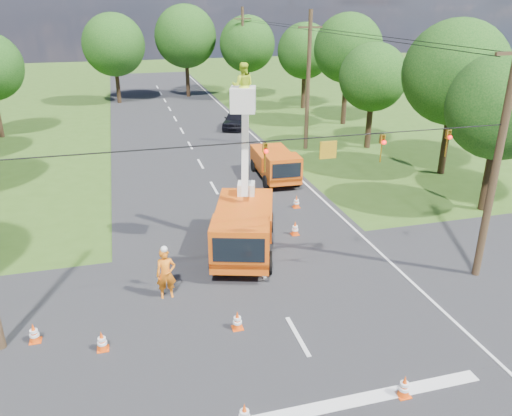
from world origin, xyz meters
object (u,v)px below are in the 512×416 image
object	(u,v)px
traffic_cone_8	(237,320)
bucket_truck	(244,216)
traffic_cone_5	(34,333)
tree_right_e	(305,51)
second_truck	(276,164)
traffic_cone_0	(244,415)
pole_right_mid	(308,81)
traffic_cone_4	(102,341)
tree_right_a	(501,107)
tree_right_d	(348,48)
ground_worker	(166,274)
tree_right_b	(455,73)
tree_far_c	(247,44)
traffic_cone_2	(295,228)
tree_right_c	(373,77)
tree_far_b	(185,36)
traffic_cone_1	(404,386)
pole_right_near	(498,156)
tree_far_a	(114,45)
traffic_cone_7	(288,172)
distant_car	(236,119)
pole_right_far	(243,55)
traffic_cone_3	(296,202)

from	to	relation	value
traffic_cone_8	bucket_truck	bearing A→B (deg)	73.87
bucket_truck	traffic_cone_5	world-z (taller)	bucket_truck
tree_right_e	second_truck	bearing A→B (deg)	-114.46
traffic_cone_0	pole_right_mid	xyz separation A→B (m)	(11.14, 25.18, 4.75)
traffic_cone_4	tree_right_a	bearing A→B (deg)	19.41
traffic_cone_5	tree_right_d	bearing A→B (deg)	49.19
ground_worker	tree_right_b	distance (m)	22.28
tree_right_d	tree_far_c	xyz separation A→B (m)	(-5.30, 15.00, -0.62)
second_truck	traffic_cone_2	bearing A→B (deg)	-98.12
tree_right_c	tree_right_e	size ratio (longest dim) A/B	0.91
traffic_cone_2	tree_far_b	bearing A→B (deg)	89.36
traffic_cone_1	pole_right_near	bearing A→B (deg)	39.46
traffic_cone_0	tree_right_e	bearing A→B (deg)	67.75
pole_right_near	tree_right_d	size ratio (longest dim) A/B	1.03
tree_right_e	traffic_cone_8	bearing A→B (deg)	-113.48
tree_right_a	tree_far_a	xyz separation A→B (m)	(-18.50, 37.00, 0.63)
tree_right_b	traffic_cone_4	bearing A→B (deg)	-148.65
tree_far_a	traffic_cone_8	bearing A→B (deg)	-85.91
tree_far_c	tree_right_d	bearing A→B (deg)	-70.54
traffic_cone_2	tree_far_b	size ratio (longest dim) A/B	0.07
traffic_cone_7	tree_far_c	world-z (taller)	tree_far_c
traffic_cone_2	tree_right_e	world-z (taller)	tree_right_e
tree_right_c	tree_right_b	bearing A→B (deg)	-75.58
distant_car	pole_right_near	world-z (taller)	pole_right_near
traffic_cone_8	traffic_cone_4	bearing A→B (deg)	179.42
traffic_cone_0	traffic_cone_8	world-z (taller)	same
traffic_cone_0	traffic_cone_8	distance (m)	4.23
ground_worker	tree_right_d	bearing A→B (deg)	53.18
traffic_cone_5	traffic_cone_8	bearing A→B (deg)	-9.16
pole_right_near	pole_right_mid	bearing A→B (deg)	90.00
traffic_cone_5	pole_right_far	distance (m)	43.67
ground_worker	tree_far_b	world-z (taller)	tree_far_b
pole_right_mid	tree_right_c	xyz separation A→B (m)	(4.70, -1.00, 0.21)
traffic_cone_7	tree_right_e	world-z (taller)	tree_right_e
second_truck	traffic_cone_3	size ratio (longest dim) A/B	7.82
traffic_cone_4	tree_right_a	distance (m)	21.64
bucket_truck	tree_right_a	world-z (taller)	tree_right_a
ground_worker	traffic_cone_8	world-z (taller)	ground_worker
ground_worker	tree_far_b	xyz separation A→B (m)	(6.96, 43.38, 5.79)
bucket_truck	pole_right_far	xyz separation A→B (m)	(8.75, 35.50, 3.36)
distant_car	tree_right_e	xyz separation A→B (m)	(8.95, 7.01, 5.02)
traffic_cone_7	pole_right_far	size ratio (longest dim) A/B	0.07
second_truck	tree_far_b	world-z (taller)	tree_far_b
bucket_truck	pole_right_far	distance (m)	36.72
traffic_cone_2	tree_right_d	size ratio (longest dim) A/B	0.07
pole_right_mid	tree_right_e	bearing A→B (deg)	70.54
tree_right_c	bucket_truck	bearing A→B (deg)	-132.85
tree_right_e	tree_far_c	size ratio (longest dim) A/B	0.94
traffic_cone_8	pole_right_far	world-z (taller)	pole_right_far
tree_right_d	tree_right_a	bearing A→B (deg)	-93.54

